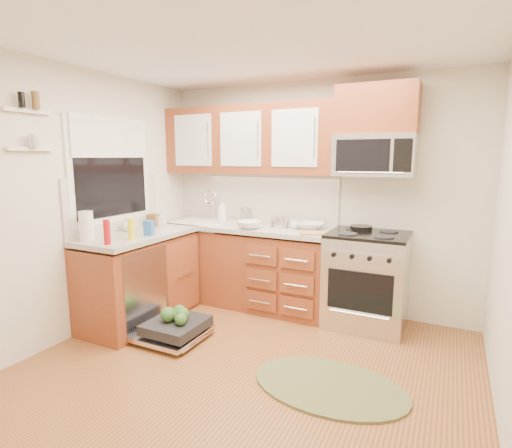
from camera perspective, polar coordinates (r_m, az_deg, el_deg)
The scene contains 36 objects.
floor at distance 3.32m, azimuth -2.54°, elevation -20.96°, with size 3.50×3.50×0.00m, color brown.
ceiling at distance 2.97m, azimuth -2.93°, elevation 25.43°, with size 3.50×3.50×0.00m, color white.
wall_back at distance 4.49m, azimuth 8.17°, elevation 3.89°, with size 3.50×0.04×2.50m, color beige.
wall_left at distance 4.04m, azimuth -25.03°, elevation 2.46°, with size 0.04×3.50×2.50m, color beige.
base_cabinet_back at distance 4.65m, azimuth -1.80°, elevation -6.16°, with size 2.05×0.60×0.85m, color brown.
base_cabinet_left at distance 4.34m, azimuth -16.29°, elevation -7.74°, with size 0.60×1.25×0.85m, color brown.
countertop_back at distance 4.54m, azimuth -1.89°, elevation -0.41°, with size 2.07×0.64×0.05m, color #A6A197.
countertop_left at distance 4.22m, azimuth -16.49°, elevation -1.58°, with size 0.64×1.27×0.05m, color #A6A197.
backsplash_back at distance 4.76m, azimuth -0.23°, elevation 3.82°, with size 2.05×0.02×0.57m, color beige.
backsplash_left at distance 4.37m, azimuth -19.53°, elevation 2.76°, with size 0.02×1.25×0.57m, color beige.
upper_cabinets at distance 4.60m, azimuth -1.15°, elevation 11.91°, with size 2.05×0.35×0.75m, color brown, non-canonical shape.
cabinet_over_mw at distance 4.16m, azimuth 16.95°, elevation 15.35°, with size 0.76×0.35×0.47m, color brown.
range at distance 4.17m, azimuth 15.50°, elevation -7.66°, with size 0.76×0.64×0.95m, color silver, non-canonical shape.
microwave at distance 4.11m, azimuth 16.59°, elevation 9.36°, with size 0.76×0.38×0.40m, color silver, non-canonical shape.
sink at distance 4.81m, azimuth -7.53°, elevation -1.14°, with size 0.62×0.50×0.26m, color white, non-canonical shape.
dishwasher at distance 3.93m, azimuth -11.77°, elevation -14.48°, with size 0.70×0.60×0.20m, color silver, non-canonical shape.
window at distance 4.33m, azimuth -20.02°, elevation 7.19°, with size 0.03×1.05×1.05m, color white, non-canonical shape.
window_blind at distance 4.32m, azimuth -20.04°, elevation 11.57°, with size 0.02×0.96×0.40m, color white.
shelf_upper at distance 3.80m, azimuth -29.84°, elevation 13.83°, with size 0.04×0.40×0.03m, color white.
shelf_lower at distance 3.78m, azimuth -29.46°, elevation 9.32°, with size 0.04×0.40×0.03m, color white.
rug at distance 3.24m, azimuth 10.41°, elevation -21.81°, with size 1.16×0.75×0.02m, color #596238, non-canonical shape.
skillet at distance 4.21m, azimuth 14.78°, elevation -0.53°, with size 0.23×0.23×0.04m, color black.
stock_pot at distance 4.36m, azimuth 3.40°, elevation 0.30°, with size 0.21×0.21×0.12m, color silver.
cutting_board at distance 4.02m, azimuth 8.33°, elevation -1.30°, with size 0.29×0.19×0.02m, color tan.
canister at distance 4.74m, azimuth -1.52°, elevation 1.35°, with size 0.11×0.11×0.17m, color silver.
paper_towel_roll at distance 3.97m, azimuth -23.07°, elevation -0.26°, with size 0.13×0.13×0.27m, color white.
mustard_bottle at distance 3.88m, azimuth -17.41°, elevation -0.67°, with size 0.06×0.06×0.20m, color yellow.
red_bottle at distance 3.73m, azimuth -20.53°, elevation -1.10°, with size 0.06×0.06×0.22m, color #A80E15.
wooden_box at distance 4.59m, azimuth -14.42°, elevation 0.54°, with size 0.13×0.09×0.13m, color brown.
blue_carton at distance 4.04m, azimuth -15.05°, elevation -0.57°, with size 0.09×0.06×0.15m, color blue.
bowl_a at distance 4.30m, azimuth 7.80°, elevation -0.25°, with size 0.28×0.28×0.07m, color #999999.
bowl_b at distance 4.28m, azimuth -0.98°, elevation -0.11°, with size 0.27×0.27×0.08m, color #999999.
cup at distance 4.29m, azimuth 5.64°, elevation -0.12°, with size 0.11×0.11×0.08m, color #999999.
soap_bottle_a at distance 4.66m, azimuth -4.83°, elevation 1.84°, with size 0.11×0.11×0.28m, color #999999.
soap_bottle_b at distance 4.57m, azimuth -13.38°, elevation 0.82°, with size 0.08×0.08×0.17m, color #999999.
soap_bottle_c at distance 4.35m, azimuth -17.97°, elevation 0.06°, with size 0.12×0.12×0.16m, color #999999.
Camera 1 is at (1.39, -2.50, 1.69)m, focal length 28.00 mm.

